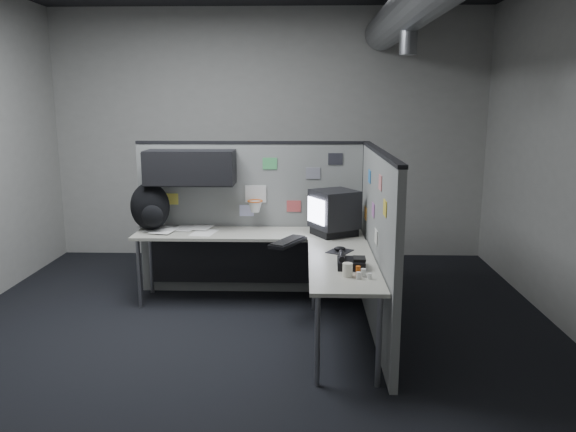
{
  "coord_description": "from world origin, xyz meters",
  "views": [
    {
      "loc": [
        0.46,
        -4.55,
        2.04
      ],
      "look_at": [
        0.32,
        0.35,
        1.03
      ],
      "focal_mm": 35.0,
      "sensor_mm": 36.0,
      "label": 1
    }
  ],
  "objects_px": {
    "backpack": "(150,207)",
    "desk": "(272,251)",
    "phone": "(350,262)",
    "monitor": "(334,212)",
    "keyboard": "(288,242)"
  },
  "relations": [
    {
      "from": "monitor",
      "to": "keyboard",
      "type": "xyz_separation_m",
      "value": [
        -0.45,
        -0.38,
        -0.21
      ]
    },
    {
      "from": "monitor",
      "to": "keyboard",
      "type": "height_order",
      "value": "monitor"
    },
    {
      "from": "phone",
      "to": "backpack",
      "type": "distance_m",
      "value": 2.33
    },
    {
      "from": "phone",
      "to": "backpack",
      "type": "relative_size",
      "value": 0.51
    },
    {
      "from": "backpack",
      "to": "desk",
      "type": "bearing_deg",
      "value": -17.68
    },
    {
      "from": "phone",
      "to": "backpack",
      "type": "height_order",
      "value": "backpack"
    },
    {
      "from": "keyboard",
      "to": "phone",
      "type": "relative_size",
      "value": 1.94
    },
    {
      "from": "monitor",
      "to": "backpack",
      "type": "height_order",
      "value": "backpack"
    },
    {
      "from": "desk",
      "to": "keyboard",
      "type": "xyz_separation_m",
      "value": [
        0.16,
        -0.18,
        0.14
      ]
    },
    {
      "from": "backpack",
      "to": "phone",
      "type": "bearing_deg",
      "value": -35.32
    },
    {
      "from": "desk",
      "to": "keyboard",
      "type": "height_order",
      "value": "keyboard"
    },
    {
      "from": "desk",
      "to": "keyboard",
      "type": "relative_size",
      "value": 4.76
    },
    {
      "from": "keyboard",
      "to": "backpack",
      "type": "xyz_separation_m",
      "value": [
        -1.43,
        0.52,
        0.22
      ]
    },
    {
      "from": "backpack",
      "to": "keyboard",
      "type": "bearing_deg",
      "value": -22.56
    },
    {
      "from": "monitor",
      "to": "backpack",
      "type": "bearing_deg",
      "value": -168.6
    }
  ]
}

